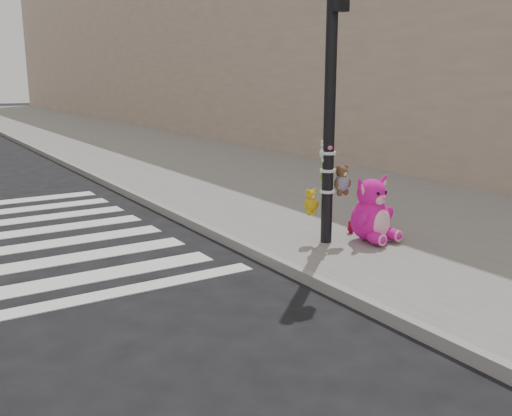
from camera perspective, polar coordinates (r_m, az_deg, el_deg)
ground at (r=5.64m, az=-2.24°, el=-13.03°), size 120.00×120.00×0.00m
sidewalk_near at (r=16.42m, az=-4.70°, el=4.39°), size 7.00×80.00×0.14m
curb_edge at (r=15.16m, az=-16.33°, el=3.21°), size 0.12×80.00×0.15m
bld_near at (r=27.78m, az=-4.44°, el=18.00°), size 5.00×60.00×10.00m
signal_pole at (r=8.10m, az=7.39°, el=7.87°), size 0.70×0.48×4.00m
pink_bunny at (r=8.45m, az=11.54°, el=-0.61°), size 0.69×0.75×0.97m
red_teddy at (r=8.86m, az=9.42°, el=-1.87°), size 0.15×0.12×0.20m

